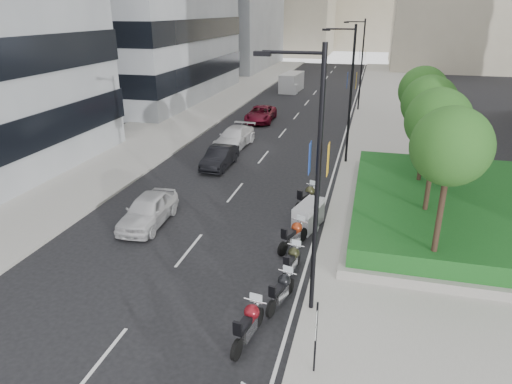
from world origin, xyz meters
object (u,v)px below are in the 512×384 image
(delivery_van, at_px, (291,83))
(parking_sign, at_px, (316,334))
(motorcycle_2, at_px, (281,290))
(car_b, at_px, (220,157))
(car_d, at_px, (261,114))
(car_c, at_px, (234,137))
(motorcycle_3, at_px, (292,261))
(lamp_post_1, at_px, (349,89))
(motorcycle_4, at_px, (294,235))
(lamp_post_0, at_px, (313,175))
(car_a, at_px, (148,210))
(motorcycle_6, at_px, (307,197))
(motorcycle_1, at_px, (249,324))
(motorcycle_5, at_px, (308,216))
(lamp_post_2, at_px, (360,60))

(delivery_van, bearing_deg, parking_sign, -75.13)
(motorcycle_2, height_order, car_b, car_b)
(delivery_van, bearing_deg, car_d, -85.36)
(car_b, xyz_separation_m, car_c, (-0.48, 4.96, 0.04))
(motorcycle_3, bearing_deg, car_b, 38.02)
(lamp_post_1, xyz_separation_m, motorcycle_3, (-0.93, -14.78, -4.50))
(lamp_post_1, xyz_separation_m, motorcycle_4, (-1.24, -12.64, -4.46))
(lamp_post_0, distance_m, car_c, 21.30)
(motorcycle_3, height_order, delivery_van, delivery_van)
(car_a, bearing_deg, car_c, 87.15)
(motorcycle_2, bearing_deg, motorcycle_3, 13.67)
(motorcycle_6, distance_m, delivery_van, 37.13)
(motorcycle_1, bearing_deg, motorcycle_3, 0.38)
(motorcycle_1, distance_m, motorcycle_3, 4.30)
(motorcycle_6, bearing_deg, motorcycle_5, -149.32)
(motorcycle_4, height_order, motorcycle_6, motorcycle_6)
(lamp_post_1, height_order, motorcycle_2, lamp_post_1)
(lamp_post_1, height_order, motorcycle_5, lamp_post_1)
(lamp_post_1, height_order, delivery_van, lamp_post_1)
(motorcycle_2, height_order, car_a, car_a)
(parking_sign, bearing_deg, car_b, 116.69)
(lamp_post_2, relative_size, car_b, 2.15)
(motorcycle_5, bearing_deg, car_d, 34.19)
(motorcycle_6, distance_m, car_d, 20.34)
(car_c, bearing_deg, motorcycle_3, -61.55)
(parking_sign, xyz_separation_m, car_b, (-8.61, 17.12, -0.77))
(lamp_post_1, height_order, car_d, lamp_post_1)
(lamp_post_0, xyz_separation_m, motorcycle_2, (-0.94, 0.14, -4.49))
(car_c, bearing_deg, motorcycle_2, -63.96)
(lamp_post_1, bearing_deg, motorcycle_3, -93.60)
(motorcycle_2, height_order, motorcycle_5, motorcycle_5)
(lamp_post_1, relative_size, parking_sign, 3.60)
(car_b, bearing_deg, delivery_van, 92.50)
(lamp_post_1, xyz_separation_m, car_c, (-8.43, 2.08, -4.33))
(car_a, bearing_deg, motorcycle_4, -7.12)
(parking_sign, relative_size, motorcycle_4, 1.16)
(lamp_post_1, bearing_deg, lamp_post_0, -90.00)
(lamp_post_1, height_order, motorcycle_3, lamp_post_1)
(motorcycle_3, distance_m, motorcycle_4, 2.16)
(lamp_post_0, distance_m, motorcycle_1, 5.13)
(motorcycle_2, bearing_deg, lamp_post_1, 10.75)
(motorcycle_2, bearing_deg, car_d, 29.23)
(motorcycle_3, bearing_deg, car_c, 31.45)
(motorcycle_1, height_order, motorcycle_3, motorcycle_1)
(motorcycle_5, relative_size, motorcycle_6, 0.99)
(motorcycle_5, bearing_deg, car_c, 45.44)
(motorcycle_6, bearing_deg, parking_sign, -149.48)
(motorcycle_4, bearing_deg, car_b, 56.94)
(motorcycle_6, relative_size, car_c, 0.45)
(motorcycle_1, xyz_separation_m, motorcycle_2, (0.61, 2.17, -0.05))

